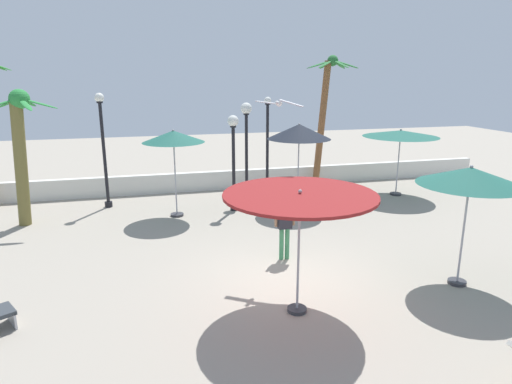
# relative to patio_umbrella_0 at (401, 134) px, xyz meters

# --- Properties ---
(ground_plane) EXTENTS (56.00, 56.00, 0.00)m
(ground_plane) POSITION_rel_patio_umbrella_0_xyz_m (-6.86, -6.47, -2.54)
(ground_plane) COLOR #9E9384
(boundary_wall) EXTENTS (25.20, 0.30, 0.81)m
(boundary_wall) POSITION_rel_patio_umbrella_0_xyz_m (-6.86, 2.79, -2.14)
(boundary_wall) COLOR silver
(boundary_wall) RESTS_ON ground_plane
(patio_umbrella_0) EXTENTS (3.02, 3.02, 2.75)m
(patio_umbrella_0) POSITION_rel_patio_umbrella_0_xyz_m (0.00, 0.00, 0.00)
(patio_umbrella_0) COLOR #333338
(patio_umbrella_0) RESTS_ON ground_plane
(patio_umbrella_1) EXTENTS (2.33, 2.33, 2.89)m
(patio_umbrella_1) POSITION_rel_patio_umbrella_0_xyz_m (-3.04, -7.63, 0.08)
(patio_umbrella_1) COLOR #333338
(patio_umbrella_1) RESTS_ON ground_plane
(patio_umbrella_3) EXTENTS (2.31, 2.31, 3.18)m
(patio_umbrella_3) POSITION_rel_patio_umbrella_0_xyz_m (-4.63, -0.78, 0.32)
(patio_umbrella_3) COLOR #333338
(patio_umbrella_3) RESTS_ON ground_plane
(patio_umbrella_4) EXTENTS (3.07, 3.07, 2.66)m
(patio_umbrella_4) POSITION_rel_patio_umbrella_0_xyz_m (-7.18, -7.88, -0.07)
(patio_umbrella_4) COLOR #333338
(patio_umbrella_4) RESTS_ON ground_plane
(patio_umbrella_5) EXTENTS (2.12, 2.12, 3.07)m
(patio_umbrella_5) POSITION_rel_patio_umbrella_0_xyz_m (-9.08, -0.60, 0.25)
(patio_umbrella_5) COLOR #333338
(patio_umbrella_5) RESTS_ON ground_plane
(palm_tree_0) EXTENTS (2.31, 2.30, 5.66)m
(palm_tree_0) POSITION_rel_patio_umbrella_0_xyz_m (-2.39, 2.18, 1.01)
(palm_tree_0) COLOR brown
(palm_tree_0) RESTS_ON ground_plane
(palm_tree_1) EXTENTS (2.24, 2.22, 4.43)m
(palm_tree_1) POSITION_rel_patio_umbrella_0_xyz_m (-13.89, -0.29, 0.19)
(palm_tree_1) COLOR brown
(palm_tree_1) RESTS_ON ground_plane
(lamp_post_0) EXTENTS (0.33, 0.33, 4.23)m
(lamp_post_0) POSITION_rel_patio_umbrella_0_xyz_m (-11.49, 1.19, -0.10)
(lamp_post_0) COLOR black
(lamp_post_0) RESTS_ON ground_plane
(lamp_post_1) EXTENTS (0.29, 0.29, 3.99)m
(lamp_post_1) POSITION_rel_patio_umbrella_0_xyz_m (-5.10, 1.69, -0.43)
(lamp_post_1) COLOR black
(lamp_post_1) RESTS_ON ground_plane
(lamp_post_2) EXTENTS (0.43, 0.43, 3.83)m
(lamp_post_2) POSITION_rel_patio_umbrella_0_xyz_m (-6.19, 0.86, 0.07)
(lamp_post_2) COLOR black
(lamp_post_2) RESTS_ON ground_plane
(lamp_post_3) EXTENTS (0.40, 0.40, 3.48)m
(lamp_post_3) POSITION_rel_patio_umbrella_0_xyz_m (-6.97, -0.42, -0.27)
(lamp_post_3) COLOR black
(lamp_post_3) RESTS_ON ground_plane
(guest_0) EXTENTS (0.56, 0.25, 1.76)m
(guest_0) POSITION_rel_patio_umbrella_0_xyz_m (-6.58, -5.19, -1.47)
(guest_0) COLOR #3F8C59
(guest_0) RESTS_ON ground_plane
(seagull_0) EXTENTS (1.05, 0.83, 0.17)m
(seagull_0) POSITION_rel_patio_umbrella_0_xyz_m (-6.87, -5.45, 1.63)
(seagull_0) COLOR white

